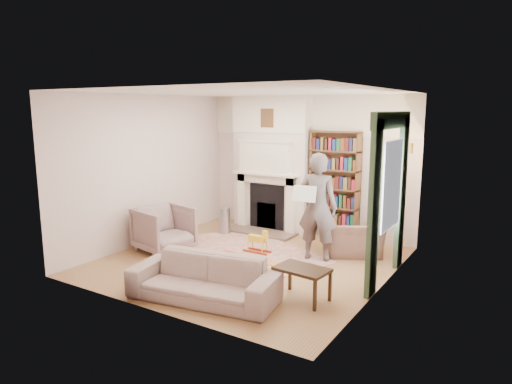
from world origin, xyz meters
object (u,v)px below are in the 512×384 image
Objects in this scene: armchair_left at (164,229)px; armchair_reading at (354,237)px; man_reading at (318,207)px; coffee_table at (302,284)px; rocking_horse at (257,241)px; sofa at (204,279)px; bookcase at (335,179)px; paraffin_heater at (225,220)px.

armchair_reading is at bearing -49.63° from armchair_left.
armchair_reading is 0.52× the size of man_reading.
armchair_left is at bearing 174.74° from coffee_table.
rocking_horse is at bearing -50.16° from armchair_left.
rocking_horse is at bearing 2.67° from man_reading.
sofa is at bearing 41.78° from armchair_reading.
man_reading is at bearing 24.56° from armchair_reading.
sofa is at bearing -94.62° from bookcase.
bookcase is at bearing 65.14° from rocking_horse.
armchair_left is 1.69m from rocking_horse.
sofa is at bearing -59.01° from paraffin_heater.
paraffin_heater is (-2.83, 2.14, 0.05)m from coffee_table.
armchair_reading is at bearing 28.65° from rocking_horse.
man_reading is (0.59, 2.32, 0.62)m from sofa.
armchair_left is 1.55m from paraffin_heater.
bookcase reaches higher than armchair_left.
armchair_reading is 1.07× the size of armchair_left.
man_reading reaches higher than paraffin_heater.
coffee_table is 2.11m from rocking_horse.
armchair_left is at bearing -132.50° from bookcase.
sofa is (-1.04, -2.92, -0.02)m from armchair_reading.
man_reading is 1.28m from rocking_horse.
armchair_left reaches higher than armchair_reading.
coffee_table is at bearing 22.21° from sofa.
armchair_left is 2.34m from sofa.
man_reading reaches higher than rocking_horse.
man_reading is 3.75× the size of rocking_horse.
coffee_table is (1.12, 0.69, -0.07)m from sofa.
man_reading is 2.44m from paraffin_heater.
sofa is 1.10× the size of man_reading.
bookcase is at bearing 111.12° from coffee_table.
man_reading is at bearing 66.23° from sofa.
armchair_reading is 1.96× the size of rocking_horse.
sofa is 1.32m from coffee_table.
armchair_reading is 3.39m from armchair_left.
rocking_horse is (1.25, -0.74, -0.06)m from paraffin_heater.
paraffin_heater is at bearing -22.23° from man_reading.
armchair_left is 1.62× the size of paraffin_heater.
bookcase is 2.06m from rocking_horse.
rocking_horse is (-1.50, -0.83, -0.10)m from armchair_reading.
armchair_left is at bearing -152.40° from rocking_horse.
bookcase is 3.31m from coffee_table.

